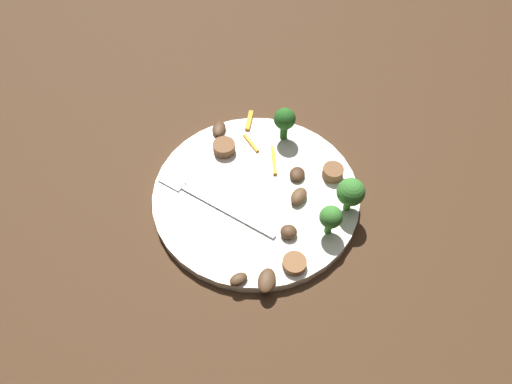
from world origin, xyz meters
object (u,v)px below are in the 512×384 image
at_px(plate, 256,195).
at_px(broccoli_floret_0, 285,120).
at_px(mushroom_3, 267,280).
at_px(pepper_strip_2, 274,160).
at_px(pepper_strip_0, 251,143).
at_px(mushroom_0, 299,196).
at_px(sausage_slice_2, 333,172).
at_px(pepper_strip_1, 249,121).
at_px(mushroom_5, 297,174).
at_px(mushroom_1, 219,129).
at_px(mushroom_4, 238,279).
at_px(mushroom_2, 289,232).
at_px(sausage_slice_1, 294,263).
at_px(fork, 207,200).
at_px(sausage_slice_0, 224,147).
at_px(broccoli_floret_2, 351,193).

bearing_deg(plate, broccoli_floret_0, -70.75).
height_order(plate, mushroom_3, mushroom_3).
xyz_separation_m(broccoli_floret_0, pepper_strip_2, (-0.02, 0.04, -0.03)).
xyz_separation_m(plate, pepper_strip_2, (0.02, -0.06, 0.01)).
bearing_deg(pepper_strip_0, mushroom_0, 164.59).
height_order(sausage_slice_2, pepper_strip_1, sausage_slice_2).
relative_size(mushroom_5, pepper_strip_2, 0.50).
xyz_separation_m(mushroom_1, mushroom_3, (-0.21, 0.14, 0.00)).
bearing_deg(mushroom_4, pepper_strip_2, -62.68).
bearing_deg(mushroom_2, mushroom_0, -64.60).
bearing_deg(mushroom_4, mushroom_3, -141.69).
xyz_separation_m(broccoli_floret_0, pepper_strip_0, (0.03, 0.04, -0.03)).
bearing_deg(pepper_strip_2, mushroom_0, 157.38).
xyz_separation_m(sausage_slice_1, pepper_strip_1, (0.20, -0.14, -0.00)).
bearing_deg(mushroom_2, mushroom_4, 87.07).
bearing_deg(mushroom_5, mushroom_2, 121.85).
distance_m(fork, mushroom_4, 0.12).
height_order(mushroom_1, pepper_strip_1, mushroom_1).
height_order(fork, sausage_slice_2, sausage_slice_2).
xyz_separation_m(mushroom_3, pepper_strip_2, (0.11, -0.15, -0.00)).
xyz_separation_m(plate, mushroom_0, (-0.05, -0.03, 0.01)).
distance_m(sausage_slice_0, sausage_slice_2, 0.16).
distance_m(fork, sausage_slice_0, 0.09).
distance_m(sausage_slice_0, pepper_strip_2, 0.07).
relative_size(broccoli_floret_2, sausage_slice_1, 1.86).
distance_m(broccoli_floret_0, mushroom_2, 0.17).
relative_size(mushroom_2, pepper_strip_0, 0.56).
distance_m(broccoli_floret_0, sausage_slice_2, 0.10).
bearing_deg(mushroom_1, sausage_slice_0, 144.84).
bearing_deg(mushroom_1, mushroom_4, 139.48).
bearing_deg(broccoli_floret_2, pepper_strip_0, -0.41).
relative_size(sausage_slice_1, mushroom_2, 1.39).
distance_m(mushroom_0, mushroom_1, 0.17).
height_order(fork, sausage_slice_1, sausage_slice_1).
bearing_deg(mushroom_5, pepper_strip_2, 1.23).
relative_size(fork, mushroom_5, 7.32).
xyz_separation_m(mushroom_0, mushroom_1, (0.16, -0.02, -0.00)).
relative_size(broccoli_floret_2, mushroom_1, 1.83).
relative_size(plate, mushroom_1, 9.35).
relative_size(mushroom_4, pepper_strip_0, 0.59).
relative_size(plate, sausage_slice_1, 9.48).
relative_size(plate, pepper_strip_1, 7.21).
relative_size(sausage_slice_1, pepper_strip_2, 0.59).
bearing_deg(sausage_slice_1, broccoli_floret_0, -47.06).
relative_size(plate, broccoli_floret_0, 5.18).
relative_size(fork, sausage_slice_0, 5.69).
relative_size(sausage_slice_1, mushroom_4, 1.31).
xyz_separation_m(mushroom_1, mushroom_2, (-0.19, 0.07, 0.00)).
bearing_deg(sausage_slice_2, broccoli_floret_2, 145.62).
height_order(sausage_slice_1, mushroom_5, same).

